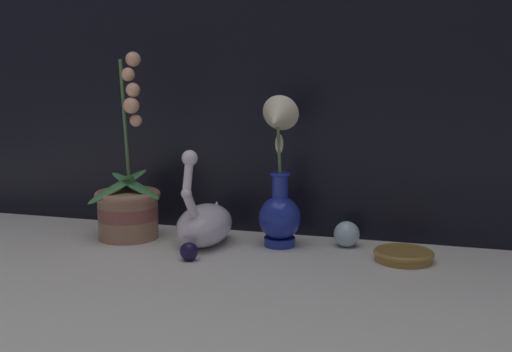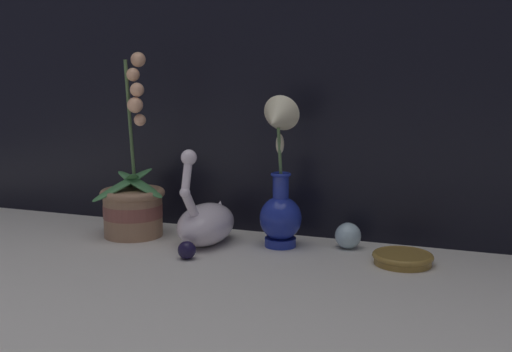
% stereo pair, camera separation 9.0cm
% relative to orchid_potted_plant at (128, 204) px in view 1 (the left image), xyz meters
% --- Properties ---
extents(ground_plane, '(2.80, 2.80, 0.00)m').
position_rel_orchid_potted_plant_xyz_m(ground_plane, '(0.31, -0.15, -0.08)').
color(ground_plane, beige).
extents(orchid_potted_plant, '(0.17, 0.18, 0.43)m').
position_rel_orchid_potted_plant_xyz_m(orchid_potted_plant, '(0.00, 0.00, 0.00)').
color(orchid_potted_plant, '#9E7556').
rests_on(orchid_potted_plant, ground_plane).
extents(swan_figurine, '(0.11, 0.22, 0.23)m').
position_rel_orchid_potted_plant_xyz_m(swan_figurine, '(0.19, -0.01, -0.03)').
color(swan_figurine, white).
rests_on(swan_figurine, ground_plane).
extents(blue_vase, '(0.09, 0.12, 0.34)m').
position_rel_orchid_potted_plant_xyz_m(blue_vase, '(0.36, 0.03, 0.05)').
color(blue_vase, navy).
rests_on(blue_vase, ground_plane).
extents(glass_sphere, '(0.06, 0.06, 0.06)m').
position_rel_orchid_potted_plant_xyz_m(glass_sphere, '(0.50, 0.07, -0.05)').
color(glass_sphere, silver).
rests_on(glass_sphere, ground_plane).
extents(amber_dish, '(0.12, 0.12, 0.02)m').
position_rel_orchid_potted_plant_xyz_m(amber_dish, '(0.63, -0.00, -0.07)').
color(amber_dish, olive).
rests_on(amber_dish, ground_plane).
extents(glass_bauble, '(0.04, 0.04, 0.04)m').
position_rel_orchid_potted_plant_xyz_m(glass_bauble, '(0.21, -0.13, -0.06)').
color(glass_bauble, '#191433').
rests_on(glass_bauble, ground_plane).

